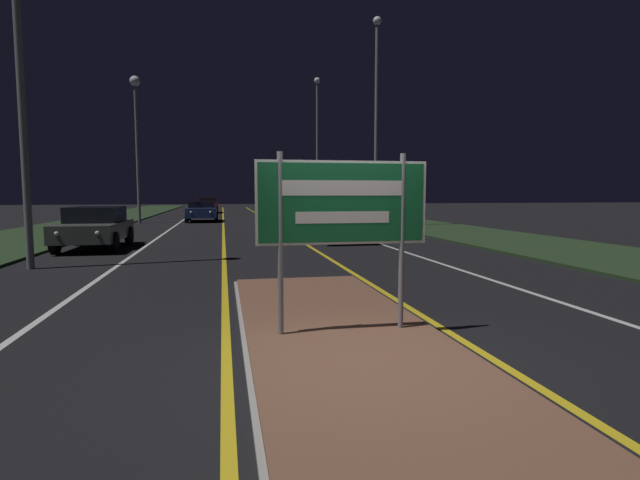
# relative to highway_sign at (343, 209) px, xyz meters

# --- Properties ---
(ground_plane) EXTENTS (160.00, 160.00, 0.00)m
(ground_plane) POSITION_rel_highway_sign_xyz_m (0.00, -0.88, -1.68)
(ground_plane) COLOR black
(median_island) EXTENTS (2.59, 8.39, 0.10)m
(median_island) POSITION_rel_highway_sign_xyz_m (0.00, 0.00, -1.64)
(median_island) COLOR #999993
(median_island) RESTS_ON ground_plane
(verge_left) EXTENTS (5.00, 100.00, 0.08)m
(verge_left) POSITION_rel_highway_sign_xyz_m (-9.50, 19.12, -1.64)
(verge_left) COLOR #23381E
(verge_left) RESTS_ON ground_plane
(verge_right) EXTENTS (5.00, 100.00, 0.08)m
(verge_right) POSITION_rel_highway_sign_xyz_m (9.50, 19.12, -1.64)
(verge_right) COLOR #23381E
(verge_right) RESTS_ON ground_plane
(centre_line_yellow_left) EXTENTS (0.12, 70.00, 0.01)m
(centre_line_yellow_left) POSITION_rel_highway_sign_xyz_m (-1.49, 24.12, -1.68)
(centre_line_yellow_left) COLOR gold
(centre_line_yellow_left) RESTS_ON ground_plane
(centre_line_yellow_right) EXTENTS (0.12, 70.00, 0.01)m
(centre_line_yellow_right) POSITION_rel_highway_sign_xyz_m (1.49, 24.12, -1.68)
(centre_line_yellow_right) COLOR gold
(centre_line_yellow_right) RESTS_ON ground_plane
(lane_line_white_left) EXTENTS (0.12, 70.00, 0.01)m
(lane_line_white_left) POSITION_rel_highway_sign_xyz_m (-4.20, 24.12, -1.68)
(lane_line_white_left) COLOR silver
(lane_line_white_left) RESTS_ON ground_plane
(lane_line_white_right) EXTENTS (0.12, 70.00, 0.01)m
(lane_line_white_right) POSITION_rel_highway_sign_xyz_m (4.20, 24.12, -1.68)
(lane_line_white_right) COLOR silver
(lane_line_white_right) RESTS_ON ground_plane
(edge_line_white_left) EXTENTS (0.10, 70.00, 0.01)m
(edge_line_white_left) POSITION_rel_highway_sign_xyz_m (-7.20, 24.12, -1.68)
(edge_line_white_left) COLOR silver
(edge_line_white_left) RESTS_ON ground_plane
(edge_line_white_right) EXTENTS (0.10, 70.00, 0.01)m
(edge_line_white_right) POSITION_rel_highway_sign_xyz_m (7.20, 24.12, -1.68)
(edge_line_white_right) COLOR silver
(edge_line_white_right) RESTS_ON ground_plane
(highway_sign) EXTENTS (2.22, 0.07, 2.29)m
(highway_sign) POSITION_rel_highway_sign_xyz_m (0.00, 0.00, 0.00)
(highway_sign) COLOR gray
(highway_sign) RESTS_ON median_island
(streetlight_left_far) EXTENTS (0.62, 0.62, 8.94)m
(streetlight_left_far) POSITION_rel_highway_sign_xyz_m (-6.59, 26.35, 4.59)
(streetlight_left_far) COLOR gray
(streetlight_left_far) RESTS_ON ground_plane
(streetlight_right_near) EXTENTS (0.45, 0.45, 11.11)m
(streetlight_right_near) POSITION_rel_highway_sign_xyz_m (6.65, 19.88, 4.85)
(streetlight_right_near) COLOR gray
(streetlight_right_near) RESTS_ON ground_plane
(streetlight_right_far) EXTENTS (0.51, 0.51, 11.22)m
(streetlight_right_far) POSITION_rel_highway_sign_xyz_m (6.22, 34.59, 5.23)
(streetlight_right_far) COLOR gray
(streetlight_right_far) RESTS_ON ground_plane
(car_receding_0) EXTENTS (1.90, 4.25, 1.33)m
(car_receding_0) POSITION_rel_highway_sign_xyz_m (2.88, 12.91, -0.97)
(car_receding_0) COLOR black
(car_receding_0) RESTS_ON ground_plane
(car_receding_1) EXTENTS (1.98, 4.21, 1.53)m
(car_receding_1) POSITION_rel_highway_sign_xyz_m (2.65, 20.06, -0.87)
(car_receding_1) COLOR navy
(car_receding_1) RESTS_ON ground_plane
(car_receding_2) EXTENTS (1.93, 4.20, 1.42)m
(car_receding_2) POSITION_rel_highway_sign_xyz_m (2.43, 31.92, -0.93)
(car_receding_2) COLOR #B7B7BC
(car_receding_2) RESTS_ON ground_plane
(car_approaching_0) EXTENTS (1.96, 4.24, 1.41)m
(car_approaching_0) POSITION_rel_highway_sign_xyz_m (-5.76, 11.84, -0.94)
(car_approaching_0) COLOR #4C514C
(car_approaching_0) RESTS_ON ground_plane
(car_approaching_1) EXTENTS (2.03, 4.28, 1.33)m
(car_approaching_1) POSITION_rel_highway_sign_xyz_m (-2.84, 27.70, -0.97)
(car_approaching_1) COLOR navy
(car_approaching_1) RESTS_ON ground_plane
(car_approaching_2) EXTENTS (1.88, 4.69, 1.40)m
(car_approaching_2) POSITION_rel_highway_sign_xyz_m (-2.88, 42.37, -0.93)
(car_approaching_2) COLOR maroon
(car_approaching_2) RESTS_ON ground_plane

